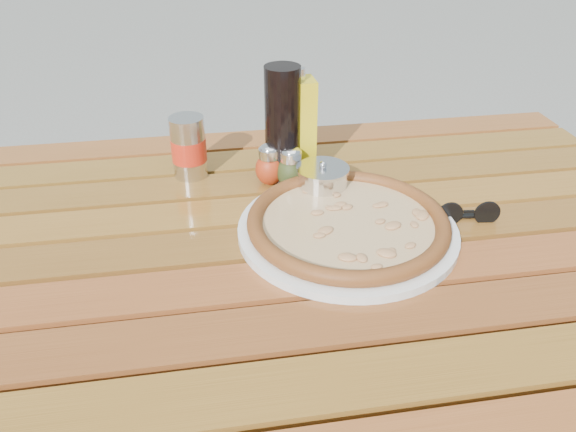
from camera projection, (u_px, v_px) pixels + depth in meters
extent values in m
cube|color=#381D0C|center=(4.00, 310.00, 1.36)|extent=(0.06, 0.06, 0.70)
cube|color=#371F0C|center=(496.00, 259.00, 1.54)|extent=(0.06, 0.06, 0.70)
cube|color=#38200C|center=(290.00, 263.00, 0.94)|extent=(1.36, 0.86, 0.04)
cube|color=#57340F|center=(332.00, 390.00, 0.67)|extent=(1.40, 0.09, 0.03)
cube|color=#51250E|center=(315.00, 331.00, 0.75)|extent=(1.40, 0.09, 0.03)
cube|color=#5C2910|center=(301.00, 284.00, 0.84)|extent=(1.40, 0.09, 0.03)
cube|color=#4F2C0E|center=(290.00, 246.00, 0.92)|extent=(1.40, 0.09, 0.03)
cube|color=#5C3610|center=(281.00, 214.00, 1.01)|extent=(1.40, 0.09, 0.03)
cube|color=#52300E|center=(273.00, 187.00, 1.09)|extent=(1.40, 0.09, 0.03)
cube|color=#55340F|center=(266.00, 164.00, 1.18)|extent=(1.40, 0.09, 0.03)
cube|color=#5C2D10|center=(260.00, 144.00, 1.26)|extent=(1.40, 0.09, 0.03)
cylinder|color=silver|center=(347.00, 230.00, 0.92)|extent=(0.40, 0.40, 0.01)
cylinder|color=beige|center=(348.00, 224.00, 0.92)|extent=(0.35, 0.35, 0.01)
torus|color=black|center=(348.00, 221.00, 0.91)|extent=(0.37, 0.37, 0.03)
ellipsoid|color=#B03414|center=(270.00, 169.00, 1.06)|extent=(0.07, 0.07, 0.06)
cylinder|color=silver|center=(269.00, 153.00, 1.04)|extent=(0.05, 0.05, 0.02)
ellipsoid|color=silver|center=(269.00, 149.00, 1.04)|extent=(0.05, 0.05, 0.02)
ellipsoid|color=#333E18|center=(291.00, 172.00, 1.05)|extent=(0.06, 0.06, 0.06)
cylinder|color=silver|center=(291.00, 156.00, 1.03)|extent=(0.05, 0.05, 0.02)
ellipsoid|color=silver|center=(291.00, 152.00, 1.03)|extent=(0.04, 0.04, 0.02)
cylinder|color=black|center=(283.00, 125.00, 1.03)|extent=(0.07, 0.07, 0.22)
cylinder|color=silver|center=(189.00, 147.00, 1.07)|extent=(0.08, 0.08, 0.12)
cylinder|color=red|center=(189.00, 149.00, 1.07)|extent=(0.08, 0.08, 0.04)
cube|color=gold|center=(299.00, 128.00, 1.06)|extent=(0.06, 0.06, 0.19)
cylinder|color=silver|center=(300.00, 74.00, 1.00)|extent=(0.02, 0.02, 0.02)
cylinder|color=silver|center=(322.00, 183.00, 1.02)|extent=(0.11, 0.11, 0.05)
cylinder|color=silver|center=(323.00, 169.00, 1.00)|extent=(0.11, 0.11, 0.01)
sphere|color=silver|center=(323.00, 165.00, 1.00)|extent=(0.02, 0.02, 0.01)
cylinder|color=black|center=(450.00, 214.00, 0.94)|extent=(0.04, 0.01, 0.04)
cylinder|color=black|center=(487.00, 213.00, 0.95)|extent=(0.04, 0.01, 0.04)
cube|color=black|center=(469.00, 211.00, 0.94)|extent=(0.02, 0.01, 0.00)
cube|color=black|center=(459.00, 217.00, 0.96)|extent=(0.09, 0.02, 0.00)
cube|color=black|center=(469.00, 215.00, 0.97)|extent=(0.09, 0.02, 0.00)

